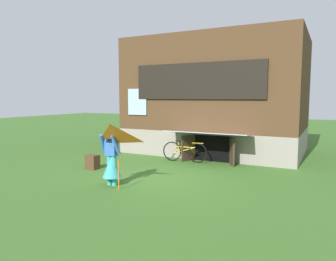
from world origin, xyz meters
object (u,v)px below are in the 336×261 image
object	(u,v)px
kite	(110,141)
bicycle_yellow	(185,152)
person	(112,160)
wooden_crate	(93,162)

from	to	relation	value
kite	bicycle_yellow	xyz separation A→B (m)	(0.05, 4.44, -0.95)
person	kite	distance (m)	0.95
kite	wooden_crate	size ratio (longest dim) A/B	3.42
bicycle_yellow	person	bearing A→B (deg)	-102.56
person	wooden_crate	xyz separation A→B (m)	(-1.82, 1.30, -0.46)
kite	bicycle_yellow	world-z (taller)	kite
person	kite	xyz separation A→B (m)	(0.42, -0.57, 0.64)
wooden_crate	bicycle_yellow	bearing A→B (deg)	48.20
kite	wooden_crate	bearing A→B (deg)	140.02
kite	bicycle_yellow	bearing A→B (deg)	89.34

